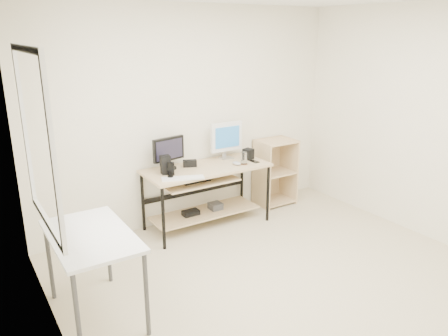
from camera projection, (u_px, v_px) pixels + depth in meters
name	position (u px, v px, depth m)	size (l,w,h in m)	color
room	(289.00, 153.00, 3.62)	(4.01, 4.01, 2.62)	beige
desk	(205.00, 184.00, 5.22)	(1.50, 0.65, 0.75)	#D0B484
side_table	(91.00, 243.00, 3.48)	(0.60, 1.00, 0.75)	white
shelf_unit	(273.00, 171.00, 5.98)	(0.50, 0.40, 0.90)	#DFBF8B
black_monitor	(169.00, 151.00, 5.03)	(0.41, 0.17, 0.38)	black
white_imac	(226.00, 138.00, 5.43)	(0.43, 0.14, 0.46)	silver
keyboard	(183.00, 178.00, 4.74)	(0.46, 0.13, 0.02)	white
mouse	(237.00, 163.00, 5.24)	(0.07, 0.12, 0.04)	#B4B4B9
center_speaker	(190.00, 163.00, 5.16)	(0.16, 0.07, 0.08)	black
speaker_left	(165.00, 164.00, 4.88)	(0.12, 0.12, 0.21)	black
speaker_right	(248.00, 154.00, 5.46)	(0.11, 0.11, 0.13)	black
audio_controller	(171.00, 169.00, 4.85)	(0.07, 0.05, 0.15)	black
volume_puck	(170.00, 177.00, 4.76)	(0.07, 0.07, 0.03)	black
smartphone	(255.00, 161.00, 5.36)	(0.07, 0.12, 0.01)	black
coaster	(244.00, 164.00, 5.26)	(0.09, 0.09, 0.01)	#9F6D48
drinking_glass	(244.00, 158.00, 5.24)	(0.07, 0.07, 0.15)	white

